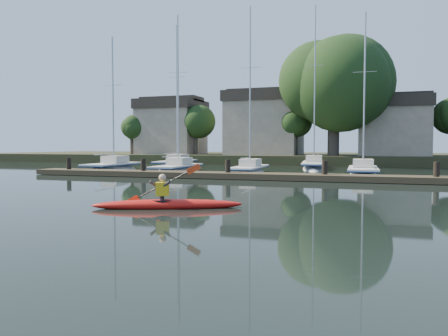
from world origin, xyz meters
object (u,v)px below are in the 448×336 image
(kayak, at_px, (167,202))
(sailboat_5, at_px, (176,169))
(dock, at_px, (274,176))
(sailboat_1, at_px, (177,175))
(sailboat_3, at_px, (363,179))
(sailboat_6, at_px, (314,171))
(sailboat_2, at_px, (249,176))
(sailboat_0, at_px, (113,173))

(kayak, relative_size, sailboat_5, 0.33)
(dock, bearing_deg, sailboat_5, 134.11)
(dock, xyz_separation_m, sailboat_5, (-12.28, 12.67, -0.39))
(kayak, bearing_deg, sailboat_1, 90.73)
(dock, height_order, sailboat_1, sailboat_1)
(sailboat_3, xyz_separation_m, sailboat_6, (-4.25, 8.27, 0.00))
(sailboat_1, relative_size, sailboat_2, 0.99)
(kayak, xyz_separation_m, sailboat_5, (-11.30, 25.79, -0.38))
(sailboat_0, height_order, sailboat_6, sailboat_6)
(dock, relative_size, sailboat_1, 2.57)
(kayak, relative_size, sailboat_2, 0.36)
(sailboat_5, bearing_deg, sailboat_1, -69.08)
(kayak, bearing_deg, dock, 63.34)
(sailboat_6, bearing_deg, sailboat_2, -120.40)
(kayak, height_order, sailboat_0, sailboat_0)
(sailboat_5, distance_m, sailboat_6, 13.17)
(sailboat_0, height_order, sailboat_1, sailboat_1)
(sailboat_3, distance_m, sailboat_5, 19.06)
(sailboat_0, bearing_deg, dock, -20.55)
(dock, distance_m, sailboat_2, 5.70)
(dock, bearing_deg, sailboat_0, 161.60)
(sailboat_2, bearing_deg, sailboat_0, 178.02)
(kayak, bearing_deg, sailboat_0, 104.52)
(sailboat_1, height_order, sailboat_2, sailboat_2)
(sailboat_6, bearing_deg, sailboat_1, -142.96)
(sailboat_0, relative_size, sailboat_6, 0.78)
(sailboat_2, height_order, sailboat_5, sailboat_5)
(sailboat_6, bearing_deg, sailboat_0, -157.23)
(sailboat_0, relative_size, sailboat_1, 0.92)
(dock, distance_m, sailboat_3, 7.12)
(dock, bearing_deg, sailboat_3, 43.79)
(sailboat_1, distance_m, sailboat_2, 5.61)
(sailboat_1, bearing_deg, sailboat_5, 112.85)
(sailboat_3, bearing_deg, dock, -137.01)
(sailboat_2, distance_m, sailboat_3, 8.03)
(sailboat_2, xyz_separation_m, sailboat_6, (3.78, 8.30, -0.02))
(sailboat_2, bearing_deg, kayak, -86.35)
(sailboat_3, distance_m, sailboat_6, 9.30)
(sailboat_6, bearing_deg, kayak, -99.97)
(kayak, relative_size, dock, 0.14)
(dock, bearing_deg, kayak, -94.27)
(sailboat_0, xyz_separation_m, sailboat_2, (11.55, 0.09, 0.03))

